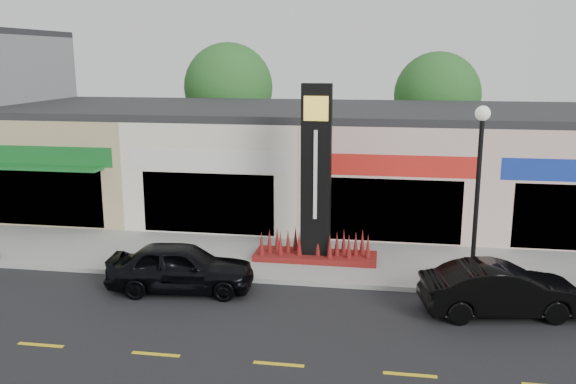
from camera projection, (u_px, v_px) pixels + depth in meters
name	position (u px, v px, depth m)	size (l,w,h in m)	color
ground	(194.00, 305.00, 17.51)	(120.00, 120.00, 0.00)	black
sidewalk	(232.00, 255.00, 21.69)	(52.00, 4.30, 0.15)	gray
curb	(215.00, 277.00, 19.52)	(52.00, 0.20, 0.15)	gray
shop_beige	(97.00, 154.00, 29.37)	(7.00, 10.85, 4.80)	tan
shop_cream	(238.00, 158.00, 28.28)	(7.00, 10.01, 4.80)	beige
shop_pink_w	(391.00, 162.00, 27.18)	(7.00, 10.01, 4.80)	beige
shop_pink_e	(556.00, 166.00, 26.08)	(7.00, 10.01, 4.80)	beige
tree_rear_west	(229.00, 87.00, 35.79)	(5.20, 5.20, 7.83)	#382619
tree_rear_mid	(437.00, 95.00, 33.98)	(4.80, 4.80, 7.29)	#382619
lamp_east_near	(478.00, 179.00, 17.91)	(0.44, 0.44, 5.47)	black
pylon_sign	(316.00, 199.00, 20.59)	(4.20, 1.30, 6.00)	#621310
car_black_sedan	(181.00, 267.00, 18.48)	(4.41, 1.77, 1.50)	black
car_black_conv	(502.00, 290.00, 16.75)	(4.37, 1.52, 1.44)	black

